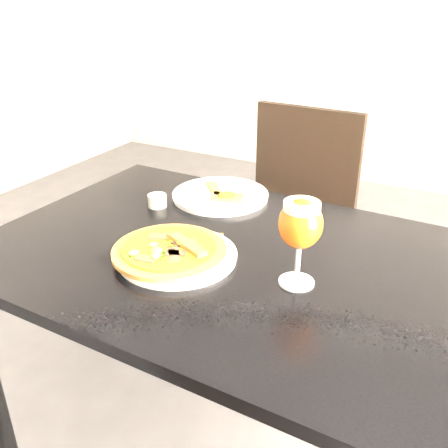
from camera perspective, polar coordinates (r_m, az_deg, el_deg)
The scene contains 9 objects.
dining_table at distance 1.23m, azimuth 0.82°, elevation -6.95°, with size 1.22×0.83×0.75m.
chair_far at distance 1.88m, azimuth 7.44°, elevation -0.17°, with size 0.45×0.45×0.93m.
plate_main at distance 1.16m, azimuth -5.33°, elevation -3.67°, with size 0.27×0.27×0.01m, color white.
pizza at distance 1.16m, azimuth -6.21°, elevation -2.94°, with size 0.27×0.27×0.03m.
plate_second at distance 1.49m, azimuth -0.42°, elevation 3.29°, with size 0.28×0.28×0.02m, color white.
crust_scraps at distance 1.46m, azimuth -0.09°, elevation 3.43°, with size 0.16×0.13×0.01m.
loose_crust at distance 1.25m, azimuth -2.73°, elevation -1.36°, with size 0.11×0.03×0.01m, color #915F23.
sauce_cup at distance 1.44m, azimuth -7.64°, elevation 2.73°, with size 0.05×0.05×0.04m.
beer_glass at distance 1.02m, azimuth 8.75°, elevation -0.07°, with size 0.09×0.09×0.19m.
Camera 1 is at (0.40, -0.58, 1.33)m, focal length 40.00 mm.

